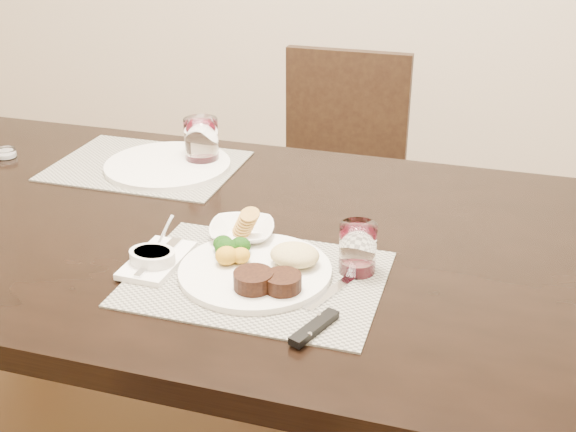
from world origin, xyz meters
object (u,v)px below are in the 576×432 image
(chair_far, at_px, (338,175))
(wine_glass_near, at_px, (358,251))
(cracker_bowl, at_px, (242,231))
(far_plate, at_px, (168,165))
(steak_knife, at_px, (319,318))
(dinner_plate, at_px, (261,268))

(chair_far, xyz_separation_m, wine_glass_near, (0.28, -1.04, 0.29))
(cracker_bowl, distance_m, far_plate, 0.44)
(chair_far, xyz_separation_m, far_plate, (-0.29, -0.67, 0.26))
(cracker_bowl, bearing_deg, steak_knife, -46.76)
(chair_far, bearing_deg, far_plate, -113.05)
(steak_knife, height_order, far_plate, same)
(chair_far, xyz_separation_m, cracker_bowl, (0.03, -0.98, 0.27))
(cracker_bowl, bearing_deg, chair_far, 91.57)
(steak_knife, xyz_separation_m, wine_glass_near, (0.02, 0.18, 0.04))
(steak_knife, relative_size, far_plate, 0.83)
(dinner_plate, bearing_deg, steak_knife, -25.78)
(dinner_plate, bearing_deg, chair_far, 108.80)
(far_plate, bearing_deg, chair_far, 66.95)
(chair_far, distance_m, steak_knife, 1.27)
(dinner_plate, xyz_separation_m, cracker_bowl, (-0.08, 0.13, 0.00))
(chair_far, relative_size, far_plate, 2.86)
(steak_knife, distance_m, cracker_bowl, 0.33)
(wine_glass_near, xyz_separation_m, far_plate, (-0.56, 0.37, -0.04))
(dinner_plate, distance_m, cracker_bowl, 0.15)
(chair_far, height_order, dinner_plate, chair_far)
(dinner_plate, xyz_separation_m, steak_knife, (0.14, -0.11, -0.01))
(chair_far, bearing_deg, dinner_plate, -84.26)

